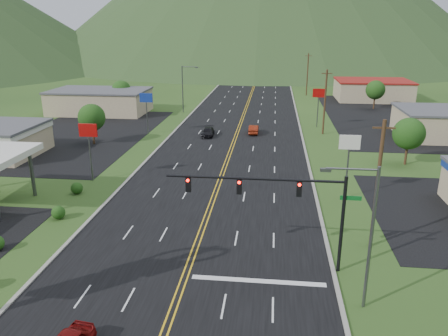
# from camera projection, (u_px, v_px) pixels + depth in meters

# --- Properties ---
(traffic_signal) EXTENTS (13.10, 0.43, 7.00)m
(traffic_signal) POSITION_uv_depth(u_px,v_px,m) (283.00, 198.00, 29.35)
(traffic_signal) COLOR black
(traffic_signal) RESTS_ON ground
(streetlight_east) EXTENTS (3.28, 0.25, 9.00)m
(streetlight_east) POSITION_uv_depth(u_px,v_px,m) (366.00, 229.00, 25.12)
(streetlight_east) COLOR #59595E
(streetlight_east) RESTS_ON ground
(streetlight_west) EXTENTS (3.28, 0.25, 9.00)m
(streetlight_west) POSITION_uv_depth(u_px,v_px,m) (184.00, 86.00, 84.22)
(streetlight_west) COLOR #59595E
(streetlight_west) RESTS_ON ground
(building_west_far) EXTENTS (18.40, 11.40, 4.50)m
(building_west_far) POSITION_uv_depth(u_px,v_px,m) (100.00, 101.00, 85.00)
(building_west_far) COLOR #C2B487
(building_west_far) RESTS_ON ground
(building_east_mid) EXTENTS (14.40, 11.40, 4.30)m
(building_east_mid) POSITION_uv_depth(u_px,v_px,m) (447.00, 123.00, 66.30)
(building_east_mid) COLOR #C2B487
(building_east_mid) RESTS_ON ground
(building_east_far) EXTENTS (16.40, 12.40, 4.50)m
(building_east_far) POSITION_uv_depth(u_px,v_px,m) (372.00, 90.00, 99.74)
(building_east_far) COLOR #C2B487
(building_east_far) RESTS_ON ground
(pole_sign_west_a) EXTENTS (2.00, 0.18, 6.40)m
(pole_sign_west_a) POSITION_uv_depth(u_px,v_px,m) (89.00, 136.00, 46.75)
(pole_sign_west_a) COLOR #59595E
(pole_sign_west_a) RESTS_ON ground
(pole_sign_west_b) EXTENTS (2.00, 0.18, 6.40)m
(pole_sign_west_b) POSITION_uv_depth(u_px,v_px,m) (146.00, 102.00, 67.51)
(pole_sign_west_b) COLOR #59595E
(pole_sign_west_b) RESTS_ON ground
(pole_sign_east_a) EXTENTS (2.00, 0.18, 6.40)m
(pole_sign_east_a) POSITION_uv_depth(u_px,v_px,m) (349.00, 149.00, 41.96)
(pole_sign_east_a) COLOR #59595E
(pole_sign_east_a) RESTS_ON ground
(pole_sign_east_b) EXTENTS (2.00, 0.18, 6.40)m
(pole_sign_east_b) POSITION_uv_depth(u_px,v_px,m) (319.00, 97.00, 72.16)
(pole_sign_east_b) COLOR #59595E
(pole_sign_east_b) RESTS_ON ground
(tree_west_a) EXTENTS (3.84, 3.84, 5.82)m
(tree_west_a) POSITION_uv_depth(u_px,v_px,m) (92.00, 117.00, 61.92)
(tree_west_a) COLOR #382314
(tree_west_a) RESTS_ON ground
(tree_west_b) EXTENTS (3.84, 3.84, 5.82)m
(tree_west_b) POSITION_uv_depth(u_px,v_px,m) (121.00, 90.00, 87.94)
(tree_west_b) COLOR #382314
(tree_west_b) RESTS_ON ground
(tree_east_a) EXTENTS (3.84, 3.84, 5.82)m
(tree_east_a) POSITION_uv_depth(u_px,v_px,m) (409.00, 134.00, 52.68)
(tree_east_a) COLOR #382314
(tree_east_a) RESTS_ON ground
(tree_east_b) EXTENTS (3.84, 3.84, 5.82)m
(tree_east_b) POSITION_uv_depth(u_px,v_px,m) (375.00, 90.00, 88.12)
(tree_east_b) COLOR #382314
(tree_east_b) RESTS_ON ground
(utility_pole_a) EXTENTS (1.60, 0.28, 10.00)m
(utility_pole_a) POSITION_uv_depth(u_px,v_px,m) (377.00, 184.00, 32.44)
(utility_pole_a) COLOR #382314
(utility_pole_a) RESTS_ON ground
(utility_pole_b) EXTENTS (1.60, 0.28, 10.00)m
(utility_pole_b) POSITION_uv_depth(u_px,v_px,m) (325.00, 102.00, 67.37)
(utility_pole_b) COLOR #382314
(utility_pole_b) RESTS_ON ground
(utility_pole_c) EXTENTS (1.60, 0.28, 10.00)m
(utility_pole_c) POSITION_uv_depth(u_px,v_px,m) (307.00, 74.00, 105.13)
(utility_pole_c) COLOR #382314
(utility_pole_c) RESTS_ON ground
(utility_pole_d) EXTENTS (1.60, 0.28, 10.00)m
(utility_pole_d) POSITION_uv_depth(u_px,v_px,m) (299.00, 61.00, 142.88)
(utility_pole_d) COLOR #382314
(utility_pole_d) RESTS_ON ground
(car_dark_mid) EXTENTS (1.91, 4.37, 1.25)m
(car_dark_mid) POSITION_uv_depth(u_px,v_px,m) (208.00, 132.00, 67.31)
(car_dark_mid) COLOR black
(car_dark_mid) RESTS_ON ground
(car_red_far) EXTENTS (1.45, 4.16, 1.37)m
(car_red_far) POSITION_uv_depth(u_px,v_px,m) (254.00, 129.00, 68.90)
(car_red_far) COLOR maroon
(car_red_far) RESTS_ON ground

